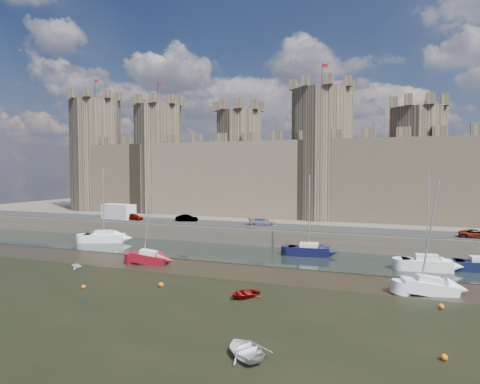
# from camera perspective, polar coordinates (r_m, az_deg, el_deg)

# --- Properties ---
(ground) EXTENTS (160.00, 160.00, 0.00)m
(ground) POSITION_cam_1_polar(r_m,az_deg,el_deg) (35.24, -7.77, -15.78)
(ground) COLOR black
(ground) RESTS_ON ground
(seaweed_patch) EXTENTS (70.00, 34.00, 0.01)m
(seaweed_patch) POSITION_cam_1_polar(r_m,az_deg,el_deg) (30.46, -13.55, -18.91)
(seaweed_patch) COLOR black
(seaweed_patch) RESTS_ON ground
(water_channel) EXTENTS (160.00, 12.00, 0.08)m
(water_channel) POSITION_cam_1_polar(r_m,az_deg,el_deg) (56.71, 4.19, -8.49)
(water_channel) COLOR black
(water_channel) RESTS_ON ground
(quay) EXTENTS (160.00, 60.00, 2.50)m
(quay) POSITION_cam_1_polar(r_m,az_deg,el_deg) (91.18, 10.83, -3.40)
(quay) COLOR #4C443A
(quay) RESTS_ON ground
(road) EXTENTS (160.00, 7.00, 0.10)m
(road) POSITION_cam_1_polar(r_m,az_deg,el_deg) (65.80, 6.75, -4.69)
(road) COLOR black
(road) RESTS_ON quay
(castle) EXTENTS (108.50, 11.00, 29.00)m
(castle) POSITION_cam_1_polar(r_m,az_deg,el_deg) (78.98, 8.88, 3.21)
(castle) COLOR #42382B
(castle) RESTS_ON quay
(car_0) EXTENTS (3.86, 1.85, 1.27)m
(car_0) POSITION_cam_1_polar(r_m,az_deg,el_deg) (76.74, -14.09, -3.22)
(car_0) COLOR gray
(car_0) RESTS_ON quay
(car_1) EXTENTS (3.85, 1.91, 1.21)m
(car_1) POSITION_cam_1_polar(r_m,az_deg,el_deg) (73.01, -7.13, -3.49)
(car_1) COLOR gray
(car_1) RESTS_ON quay
(car_2) EXTENTS (4.63, 2.81, 1.26)m
(car_2) POSITION_cam_1_polar(r_m,az_deg,el_deg) (67.57, 3.00, -3.97)
(car_2) COLOR gray
(car_2) RESTS_ON quay
(car_3) EXTENTS (4.13, 1.99, 1.13)m
(car_3) POSITION_cam_1_polar(r_m,az_deg,el_deg) (62.82, 28.96, -4.93)
(car_3) COLOR gray
(car_3) RESTS_ON quay
(van) EXTENTS (6.43, 3.31, 2.68)m
(van) POSITION_cam_1_polar(r_m,az_deg,el_deg) (78.97, -15.90, -2.56)
(van) COLOR silver
(van) RESTS_ON quay
(sailboat_0) EXTENTS (6.53, 4.62, 11.39)m
(sailboat_0) POSITION_cam_1_polar(r_m,az_deg,el_deg) (69.91, -17.67, -5.75)
(sailboat_0) COLOR white
(sailboat_0) RESTS_ON ground
(sailboat_1) EXTENTS (5.52, 2.74, 10.61)m
(sailboat_1) POSITION_cam_1_polar(r_m,az_deg,el_deg) (57.09, 9.19, -7.64)
(sailboat_1) COLOR black
(sailboat_1) RESTS_ON ground
(sailboat_2) EXTENTS (5.44, 2.58, 11.33)m
(sailboat_2) POSITION_cam_1_polar(r_m,az_deg,el_deg) (52.61, 23.62, -8.71)
(sailboat_2) COLOR white
(sailboat_2) RESTS_ON ground
(sailboat_4) EXTENTS (4.66, 2.48, 10.33)m
(sailboat_4) POSITION_cam_1_polar(r_m,az_deg,el_deg) (53.14, -12.07, -8.54)
(sailboat_4) COLOR maroon
(sailboat_4) RESTS_ON ground
(sailboat_5) EXTENTS (5.16, 3.10, 10.43)m
(sailboat_5) POSITION_cam_1_polar(r_m,az_deg,el_deg) (43.34, 23.88, -11.39)
(sailboat_5) COLOR silver
(sailboat_5) RESTS_ON ground
(dinghy_2) EXTENTS (4.36, 4.38, 0.75)m
(dinghy_2) POSITION_cam_1_polar(r_m,az_deg,el_deg) (27.62, 0.69, -20.37)
(dinghy_2) COLOR silver
(dinghy_2) RESTS_ON ground
(dinghy_3) EXTENTS (1.48, 1.29, 0.76)m
(dinghy_3) POSITION_cam_1_polar(r_m,az_deg,el_deg) (52.82, -20.95, -9.16)
(dinghy_3) COLOR white
(dinghy_3) RESTS_ON ground
(dinghy_4) EXTENTS (3.39, 3.75, 0.64)m
(dinghy_4) POSITION_cam_1_polar(r_m,az_deg,el_deg) (38.81, 0.64, -13.48)
(dinghy_4) COLOR maroon
(dinghy_4) RESTS_ON ground
(buoy_0) EXTENTS (0.41, 0.41, 0.41)m
(buoy_0) POSITION_cam_1_polar(r_m,az_deg,el_deg) (44.15, -20.16, -11.78)
(buoy_0) COLOR #DA5E09
(buoy_0) RESTS_ON ground
(buoy_1) EXTENTS (0.50, 0.50, 0.50)m
(buoy_1) POSITION_cam_1_polar(r_m,az_deg,el_deg) (42.78, -10.49, -12.06)
(buoy_1) COLOR #D46809
(buoy_1) RESTS_ON ground
(buoy_2) EXTENTS (0.41, 0.41, 0.41)m
(buoy_2) POSITION_cam_1_polar(r_m,az_deg,el_deg) (29.73, 25.57, -19.26)
(buoy_2) COLOR #CD6009
(buoy_2) RESTS_ON ground
(buoy_3) EXTENTS (0.46, 0.46, 0.46)m
(buoy_3) POSITION_cam_1_polar(r_m,az_deg,el_deg) (39.43, 25.24, -13.64)
(buoy_3) COLOR orange
(buoy_3) RESTS_ON ground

